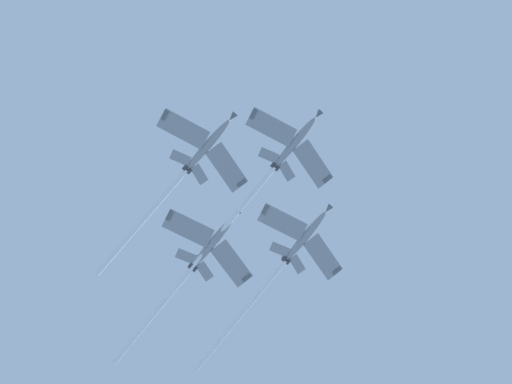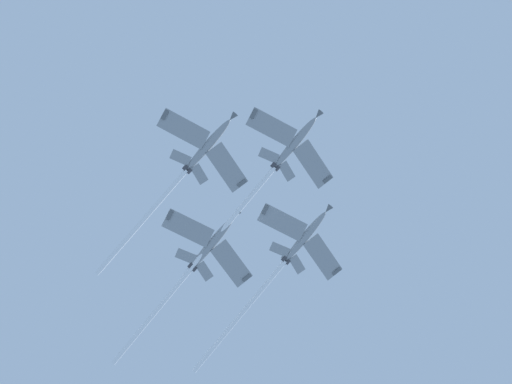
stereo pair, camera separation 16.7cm
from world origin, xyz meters
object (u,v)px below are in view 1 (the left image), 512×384
object	(u,v)px
jet_left_wing	(284,262)
jet_slot	(197,261)
jet_right_wing	(189,167)
jet_lead	(275,167)

from	to	relation	value
jet_left_wing	jet_slot	distance (m)	16.62
jet_right_wing	jet_slot	world-z (taller)	jet_right_wing
jet_right_wing	jet_slot	size ratio (longest dim) A/B	1.06
jet_left_wing	jet_slot	world-z (taller)	jet_left_wing
jet_left_wing	jet_slot	xyz separation A→B (m)	(-7.96, -14.07, -3.89)
jet_slot	jet_lead	bearing A→B (deg)	5.28
jet_left_wing	jet_slot	size ratio (longest dim) A/B	1.12
jet_left_wing	jet_right_wing	xyz separation A→B (m)	(4.56, -25.20, 0.55)
jet_lead	jet_slot	world-z (taller)	jet_lead
jet_left_wing	jet_right_wing	size ratio (longest dim) A/B	1.06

